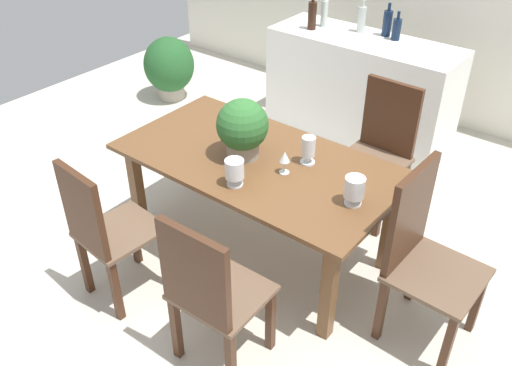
% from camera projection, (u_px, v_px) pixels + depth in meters
% --- Properties ---
extents(ground_plane, '(7.04, 7.04, 0.00)m').
position_uv_depth(ground_plane, '(266.00, 240.00, 3.94)').
color(ground_plane, beige).
extents(dining_table, '(1.80, 0.96, 0.74)m').
position_uv_depth(dining_table, '(258.00, 172.00, 3.52)').
color(dining_table, brown).
rests_on(dining_table, ground).
extents(chair_near_right, '(0.47, 0.44, 1.00)m').
position_uv_depth(chair_near_right, '(209.00, 291.00, 2.76)').
color(chair_near_right, '#422616').
rests_on(chair_near_right, ground).
extents(chair_foot_end, '(0.48, 0.50, 1.07)m').
position_uv_depth(chair_foot_end, '(422.00, 249.00, 2.97)').
color(chair_foot_end, '#422616').
rests_on(chair_foot_end, ground).
extents(chair_near_left, '(0.44, 0.49, 0.99)m').
position_uv_depth(chair_near_left, '(104.00, 229.00, 3.18)').
color(chair_near_left, '#422616').
rests_on(chair_near_left, ground).
extents(chair_far_right, '(0.47, 0.44, 1.02)m').
position_uv_depth(chair_far_right, '(381.00, 144.00, 3.95)').
color(chair_far_right, '#422616').
rests_on(chair_far_right, ground).
extents(flower_centerpiece, '(0.33, 0.33, 0.39)m').
position_uv_depth(flower_centerpiece, '(243.00, 128.00, 3.37)').
color(flower_centerpiece, gray).
rests_on(flower_centerpiece, dining_table).
extents(crystal_vase_left, '(0.09, 0.09, 0.18)m').
position_uv_depth(crystal_vase_left, '(308.00, 148.00, 3.36)').
color(crystal_vase_left, silver).
rests_on(crystal_vase_left, dining_table).
extents(crystal_vase_center_near, '(0.12, 0.12, 0.17)m').
position_uv_depth(crystal_vase_center_near, '(354.00, 188.00, 3.01)').
color(crystal_vase_center_near, silver).
rests_on(crystal_vase_center_near, dining_table).
extents(crystal_vase_right, '(0.11, 0.11, 0.17)m').
position_uv_depth(crystal_vase_right, '(235.00, 170.00, 3.16)').
color(crystal_vase_right, silver).
rests_on(crystal_vase_right, dining_table).
extents(wine_glass, '(0.06, 0.06, 0.15)m').
position_uv_depth(wine_glass, '(285.00, 158.00, 3.27)').
color(wine_glass, silver).
rests_on(wine_glass, dining_table).
extents(kitchen_counter, '(1.68, 0.59, 0.95)m').
position_uv_depth(kitchen_counter, '(360.00, 90.00, 4.93)').
color(kitchen_counter, white).
rests_on(kitchen_counter, ground).
extents(wine_bottle_amber, '(0.08, 0.08, 0.32)m').
position_uv_depth(wine_bottle_amber, '(312.00, 15.00, 4.80)').
color(wine_bottle_amber, black).
rests_on(wine_bottle_amber, kitchen_counter).
extents(wine_bottle_tall, '(0.07, 0.07, 0.28)m').
position_uv_depth(wine_bottle_tall, '(362.00, 19.00, 4.74)').
color(wine_bottle_tall, '#B2BFB7').
rests_on(wine_bottle_tall, kitchen_counter).
extents(wine_bottle_green, '(0.06, 0.06, 0.29)m').
position_uv_depth(wine_bottle_green, '(324.00, 13.00, 4.87)').
color(wine_bottle_green, '#B2BFB7').
rests_on(wine_bottle_green, kitchen_counter).
extents(wine_bottle_dark, '(0.07, 0.07, 0.24)m').
position_uv_depth(wine_bottle_dark, '(397.00, 29.00, 4.59)').
color(wine_bottle_dark, '#0F1E38').
rests_on(wine_bottle_dark, kitchen_counter).
extents(wine_bottle_clear, '(0.08, 0.08, 0.28)m').
position_uv_depth(wine_bottle_clear, '(387.00, 23.00, 4.66)').
color(wine_bottle_clear, '#0F1E38').
rests_on(wine_bottle_clear, kitchen_counter).
extents(potted_plant_floor, '(0.52, 0.52, 0.66)m').
position_uv_depth(potted_plant_floor, '(169.00, 67.00, 5.70)').
color(potted_plant_floor, '#9E9384').
rests_on(potted_plant_floor, ground).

